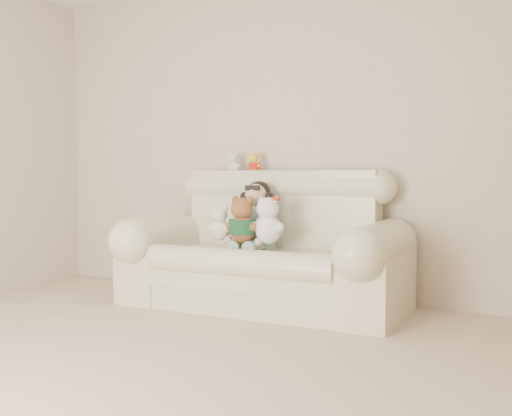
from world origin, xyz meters
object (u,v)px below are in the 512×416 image
Objects in this scene: brown_teddy at (243,215)px; white_cat at (268,215)px; seated_child at (256,215)px; cream_teddy at (220,220)px; sofa at (262,239)px.

white_cat reaches higher than brown_teddy.
seated_child is 1.73× the size of cream_teddy.
seated_child reaches higher than cream_teddy.
brown_teddy is 0.98× the size of white_cat.
cream_teddy is at bearing -135.25° from seated_child.
white_cat reaches higher than cream_teddy.
white_cat is at bearing -4.16° from brown_teddy.
sofa is 0.21m from seated_child.
sofa is at bearing 141.35° from white_cat.
seated_child reaches higher than white_cat.
seated_child is at bearing 77.91° from brown_teddy.
sofa is 5.27× the size of brown_teddy.
white_cat is (0.20, -0.20, 0.01)m from seated_child.
cream_teddy is at bearing 156.36° from brown_teddy.
seated_child is 0.28m from white_cat.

